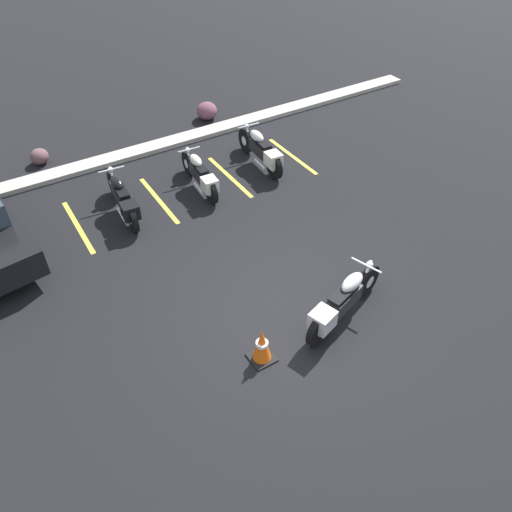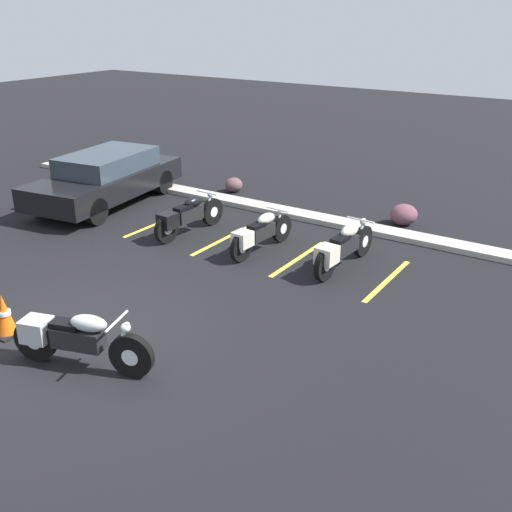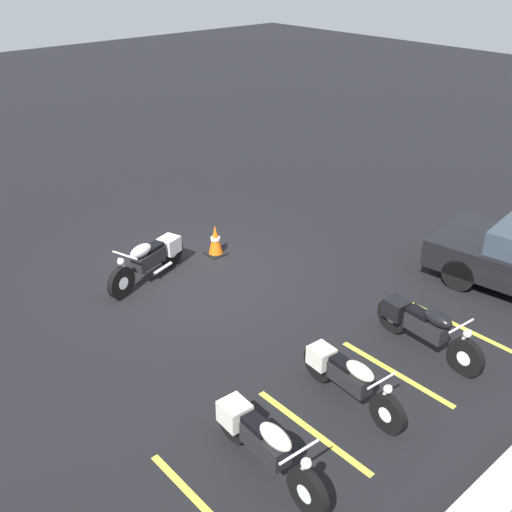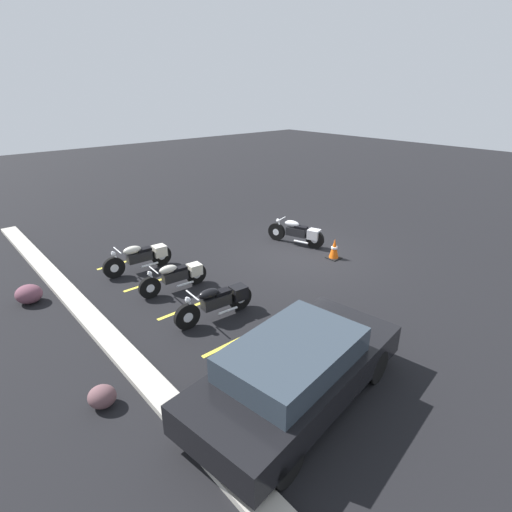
{
  "view_description": "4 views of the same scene",
  "coord_description": "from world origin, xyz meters",
  "px_view_note": "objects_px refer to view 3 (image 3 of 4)",
  "views": [
    {
      "loc": [
        -3.67,
        -4.69,
        6.6
      ],
      "look_at": [
        0.04,
        1.24,
        0.46
      ],
      "focal_mm": 35.0,
      "sensor_mm": 36.0,
      "label": 1
    },
    {
      "loc": [
        6.65,
        -5.1,
        4.64
      ],
      "look_at": [
        1.59,
        2.61,
        0.79
      ],
      "focal_mm": 42.0,
      "sensor_mm": 36.0,
      "label": 2
    },
    {
      "loc": [
        5.99,
        8.62,
        5.96
      ],
      "look_at": [
        -0.19,
        1.65,
        1.05
      ],
      "focal_mm": 42.0,
      "sensor_mm": 36.0,
      "label": 3
    },
    {
      "loc": [
        -8.18,
        9.15,
        5.08
      ],
      "look_at": [
        -0.26,
        2.23,
        0.62
      ],
      "focal_mm": 28.0,
      "sensor_mm": 36.0,
      "label": 4
    }
  ],
  "objects_px": {
    "parked_bike_0": "(423,326)",
    "motorcycle_silver_featured": "(151,258)",
    "traffic_cone": "(215,241)",
    "parked_bike_2": "(262,441)",
    "parked_bike_1": "(347,377)"
  },
  "relations": [
    {
      "from": "traffic_cone",
      "to": "motorcycle_silver_featured",
      "type": "bearing_deg",
      "value": -0.65
    },
    {
      "from": "parked_bike_1",
      "to": "parked_bike_2",
      "type": "bearing_deg",
      "value": -81.02
    },
    {
      "from": "parked_bike_0",
      "to": "motorcycle_silver_featured",
      "type": "bearing_deg",
      "value": -152.96
    },
    {
      "from": "parked_bike_1",
      "to": "parked_bike_2",
      "type": "relative_size",
      "value": 0.93
    },
    {
      "from": "parked_bike_1",
      "to": "traffic_cone",
      "type": "distance_m",
      "value": 5.1
    },
    {
      "from": "motorcycle_silver_featured",
      "to": "traffic_cone",
      "type": "distance_m",
      "value": 1.6
    },
    {
      "from": "parked_bike_0",
      "to": "parked_bike_1",
      "type": "xyz_separation_m",
      "value": [
        1.88,
        0.0,
        -0.02
      ]
    },
    {
      "from": "parked_bike_0",
      "to": "parked_bike_1",
      "type": "bearing_deg",
      "value": -85.51
    },
    {
      "from": "parked_bike_2",
      "to": "traffic_cone",
      "type": "xyz_separation_m",
      "value": [
        -3.21,
        -5.04,
        -0.13
      ]
    },
    {
      "from": "motorcycle_silver_featured",
      "to": "parked_bike_1",
      "type": "bearing_deg",
      "value": 74.74
    },
    {
      "from": "parked_bike_2",
      "to": "traffic_cone",
      "type": "height_order",
      "value": "parked_bike_2"
    },
    {
      "from": "motorcycle_silver_featured",
      "to": "parked_bike_1",
      "type": "distance_m",
      "value": 4.92
    },
    {
      "from": "parked_bike_0",
      "to": "traffic_cone",
      "type": "xyz_separation_m",
      "value": [
        0.45,
        -4.89,
        -0.12
      ]
    },
    {
      "from": "traffic_cone",
      "to": "parked_bike_2",
      "type": "bearing_deg",
      "value": 57.56
    },
    {
      "from": "motorcycle_silver_featured",
      "to": "parked_bike_0",
      "type": "relative_size",
      "value": 0.99
    }
  ]
}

